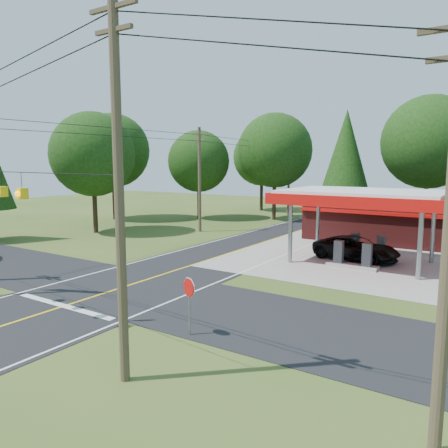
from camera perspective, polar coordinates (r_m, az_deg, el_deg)
The scene contains 13 objects.
ground at distance 24.24m, azimuth -13.26°, elevation -8.15°, with size 120.00×120.00×0.00m, color #344E1B.
main_highway at distance 24.24m, azimuth -13.26°, elevation -8.13°, with size 8.00×120.00×0.02m, color black.
cross_road at distance 24.23m, azimuth -13.26°, elevation -8.12°, with size 70.00×7.00×0.02m, color black.
lane_center_yellow at distance 24.23m, azimuth -13.26°, elevation -8.09°, with size 0.15×110.00×0.00m, color yellow.
gas_canopy at distance 30.13m, azimuth 17.69°, elevation 3.08°, with size 10.60×7.40×4.88m.
convenience_store at distance 39.84m, azimuth 22.81°, elevation 0.54°, with size 16.40×7.55×3.80m.
utility_pole_near_right at distance 13.07m, azimuth -13.57°, elevation 4.72°, with size 1.80×0.30×11.50m.
utility_pole_far_left at distance 42.18m, azimuth -3.21°, elevation 6.02°, with size 1.80×0.30×10.00m.
utility_pole_north at distance 56.14m, azimuth 8.45°, elevation 5.98°, with size 0.30×0.30×9.50m.
treeline_backdrop at distance 43.11m, azimuth 11.27°, elevation 8.96°, with size 70.27×51.59×13.30m.
suv_car at distance 31.36m, azimuth 16.87°, elevation -3.10°, with size 5.77×5.77×1.60m, color black.
octagonal_stop_sign at distance 17.00m, azimuth -4.60°, elevation -8.88°, with size 0.77×0.33×2.32m.
route_sign_post at distance 18.93m, azimuth -13.14°, elevation -8.99°, with size 0.40×0.16×2.01m.
Camera 1 is at (17.00, -15.95, 6.66)m, focal length 35.00 mm.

